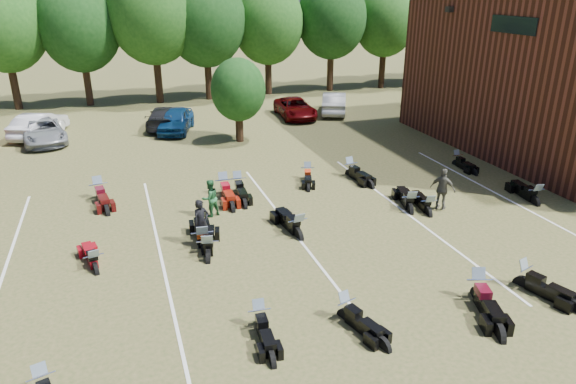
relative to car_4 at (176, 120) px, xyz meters
name	(u,v)px	position (x,y,z in m)	size (l,w,h in m)	color
ground	(401,254)	(5.33, -18.91, -0.75)	(160.00, 160.00, 0.00)	brown
car_1	(39,125)	(-8.17, 1.56, 0.01)	(1.60, 4.59, 1.51)	#BBBABF
car_2	(42,131)	(-7.84, 0.08, -0.06)	(2.30, 5.00, 1.39)	gray
car_3	(164,117)	(-0.60, 1.32, -0.06)	(1.92, 4.72, 1.37)	black
car_4	(176,120)	(0.00, 0.00, 0.00)	(1.77, 4.40, 1.50)	navy
car_5	(334,103)	(11.60, 1.43, 0.02)	(1.64, 4.70, 1.55)	#B3B4AF
car_6	(295,108)	(8.49, 1.17, -0.08)	(2.23, 4.83, 1.34)	#540406
car_7	(433,100)	(18.94, -0.14, 0.02)	(2.16, 5.30, 1.54)	#39383D
person_black	(201,222)	(-1.12, -15.84, 0.11)	(0.62, 0.41, 1.71)	black
person_green	(210,198)	(-0.37, -13.53, 0.03)	(0.76, 0.59, 1.56)	#246032
person_grey	(443,189)	(8.92, -15.96, 0.14)	(1.05, 0.44, 1.79)	#545148
motorcycle_2	(345,319)	(1.90, -21.68, -0.75)	(0.67, 2.09, 1.17)	black
motorcycle_3	(260,327)	(-0.50, -21.26, -0.75)	(0.66, 2.06, 1.15)	black
motorcycle_4	(523,286)	(7.89, -21.92, -0.75)	(0.72, 2.28, 1.27)	black
motorcycle_5	(476,299)	(6.05, -22.05, -0.75)	(0.79, 2.49, 1.39)	black
motorcycle_7	(96,271)	(-4.80, -16.67, -0.75)	(0.67, 2.11, 1.18)	maroon
motorcycle_8	(203,250)	(-1.20, -16.38, -0.75)	(0.81, 2.53, 1.41)	black
motorcycle_9	(209,259)	(-1.13, -17.06, -0.75)	(0.78, 2.44, 1.36)	black
motorcycle_10	(298,237)	(2.35, -16.48, -0.75)	(0.80, 2.51, 1.40)	black
motorcycle_11	(428,214)	(8.11, -16.29, -0.75)	(0.70, 2.21, 1.23)	black
motorcycle_12	(410,212)	(7.54, -15.81, -0.75)	(0.77, 2.41, 1.34)	black
motorcycle_13	(534,204)	(13.07, -16.80, -0.75)	(0.76, 2.37, 1.32)	black
motorcycle_14	(100,198)	(-4.68, -10.15, -0.75)	(0.80, 2.51, 1.40)	#3F0909
motorcycle_15	(224,194)	(0.63, -11.42, -0.75)	(0.81, 2.53, 1.41)	maroon
motorcycle_16	(238,192)	(1.29, -11.36, -0.75)	(0.76, 2.40, 1.34)	black
motorcycle_17	(307,179)	(4.89, -10.78, -0.75)	(0.66, 2.07, 1.15)	black
motorcycle_19	(350,176)	(7.03, -11.08, -0.75)	(0.75, 2.35, 1.31)	black
motorcycle_20	(456,165)	(12.98, -11.40, -0.75)	(0.65, 2.02, 1.13)	black
tree_line	(209,18)	(4.33, 10.09, 5.56)	(56.00, 6.00, 9.79)	black
young_tree_midfield	(238,90)	(3.33, -3.41, 2.34)	(3.20, 3.20, 4.70)	black
parking_lines	(292,231)	(2.33, -15.91, -0.74)	(20.10, 14.00, 0.01)	silver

